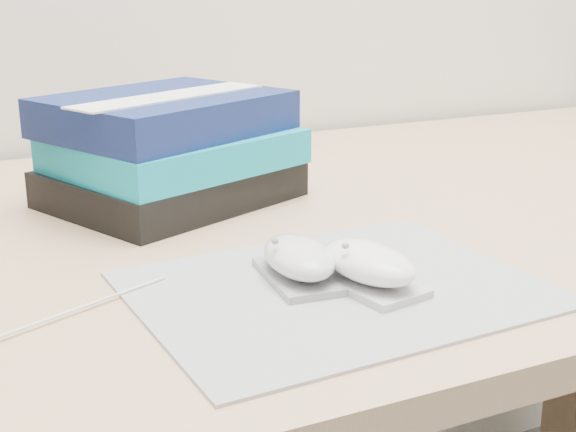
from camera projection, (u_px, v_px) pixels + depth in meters
name	position (u px, v px, depth m)	size (l,w,h in m)	color
desk	(286.00, 371.00, 1.03)	(1.60, 0.80, 0.73)	tan
mousepad	(336.00, 289.00, 0.67)	(0.33, 0.26, 0.00)	gray
mouse_rear	(299.00, 260.00, 0.68)	(0.06, 0.10, 0.04)	gray
mouse_front	(368.00, 266.00, 0.67)	(0.07, 0.11, 0.04)	#B0B1B3
usb_cable	(64.00, 314.00, 0.62)	(0.00, 0.00, 0.20)	white
book_stack	(170.00, 149.00, 0.92)	(0.31, 0.29, 0.13)	black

